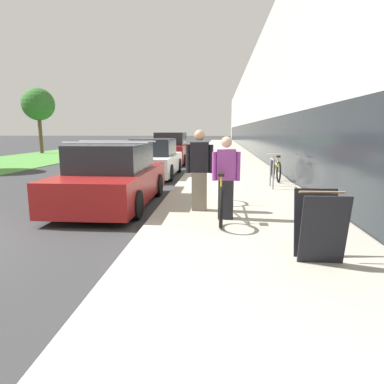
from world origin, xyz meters
name	(u,v)px	position (x,y,z in m)	size (l,w,h in m)	color
sidewalk_slab	(226,154)	(5.30, 21.00, 0.07)	(3.65, 70.00, 0.14)	#A39E8E
storefront_facade	(298,110)	(12.16, 29.00, 3.70)	(10.01, 70.00, 7.42)	#BCB7AD
lawn_strip	(86,151)	(-7.01, 25.00, 0.01)	(6.28, 70.00, 0.03)	#478438
tandem_bicycle	(221,195)	(4.82, 1.96, 0.53)	(0.52, 2.78, 0.90)	black
person_rider	(226,178)	(4.91, 1.60, 0.91)	(0.52, 0.20, 1.53)	black
person_bystander	(199,170)	(4.39, 2.25, 0.97)	(0.56, 0.22, 1.65)	#756B5B
bike_rack_hoop	(272,170)	(6.31, 5.26, 0.65)	(0.05, 0.60, 0.84)	gray
cruiser_bike_nearest	(276,169)	(6.68, 6.83, 0.50)	(0.52, 1.80, 0.85)	black
sandwich_board_sign	(320,226)	(6.06, -0.42, 0.59)	(0.56, 0.56, 0.90)	black
parked_sedan_curbside	(113,178)	(2.27, 3.20, 0.66)	(1.93, 4.21, 1.53)	maroon
vintage_roadster_curbside	(155,159)	(2.27, 8.53, 0.66)	(1.77, 4.37, 1.46)	white
parked_sedan_far	(171,150)	(2.20, 13.82, 0.75)	(1.81, 4.43, 1.67)	maroon
street_tree_far	(38,105)	(-9.03, 21.19, 3.72)	(2.44, 2.44, 4.97)	brown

